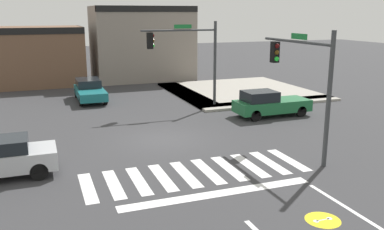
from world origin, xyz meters
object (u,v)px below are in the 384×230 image
at_px(car_teal, 90,90).
at_px(car_green, 269,104).
at_px(traffic_signal_northeast, 187,50).
at_px(traffic_signal_southeast, 302,70).

bearing_deg(car_teal, car_green, 47.97).
bearing_deg(traffic_signal_northeast, traffic_signal_southeast, 99.60).
height_order(traffic_signal_northeast, car_teal, traffic_signal_northeast).
relative_size(traffic_signal_northeast, car_green, 1.22).
xyz_separation_m(traffic_signal_northeast, car_teal, (-5.38, 4.77, -2.94)).
bearing_deg(car_green, traffic_signal_southeast, -109.88).
relative_size(traffic_signal_southeast, car_teal, 1.19).
bearing_deg(traffic_signal_southeast, traffic_signal_northeast, 9.60).
height_order(traffic_signal_northeast, car_green, traffic_signal_northeast).
bearing_deg(car_green, car_teal, 137.97).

